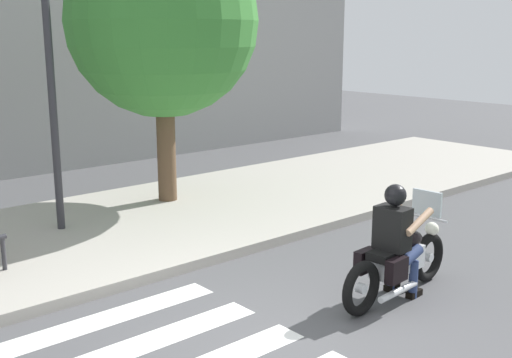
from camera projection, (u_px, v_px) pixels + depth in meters
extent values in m
plane|color=#4C4C4F|center=(259.00, 344.00, 6.61)|extent=(48.00, 48.00, 0.00)
cube|color=#A8A399|center=(73.00, 239.00, 9.80)|extent=(24.00, 4.40, 0.15)
cube|color=white|center=(142.00, 344.00, 6.60)|extent=(2.80, 0.40, 0.01)
cube|color=white|center=(105.00, 319.00, 7.19)|extent=(2.80, 0.40, 0.01)
torus|color=black|center=(428.00, 257.00, 8.25)|extent=(0.66, 0.16, 0.65)
cylinder|color=silver|center=(428.00, 257.00, 8.25)|extent=(0.12, 0.11, 0.12)
torus|color=black|center=(361.00, 288.00, 7.24)|extent=(0.66, 0.16, 0.65)
cylinder|color=silver|center=(361.00, 288.00, 7.24)|extent=(0.12, 0.11, 0.12)
cube|color=silver|center=(397.00, 261.00, 7.71)|extent=(0.83, 0.33, 0.28)
ellipsoid|color=black|center=(407.00, 240.00, 7.80)|extent=(0.54, 0.31, 0.22)
cube|color=black|center=(389.00, 253.00, 7.54)|extent=(0.58, 0.32, 0.10)
cube|color=black|center=(365.00, 261.00, 7.61)|extent=(0.33, 0.14, 0.28)
cube|color=black|center=(397.00, 270.00, 7.30)|extent=(0.33, 0.14, 0.28)
cylinder|color=silver|center=(425.00, 217.00, 8.02)|extent=(0.07, 0.62, 0.03)
sphere|color=white|center=(432.00, 229.00, 8.20)|extent=(0.18, 0.18, 0.18)
cube|color=silver|center=(427.00, 203.00, 8.00)|extent=(0.07, 0.40, 0.32)
cylinder|color=silver|center=(398.00, 291.00, 7.48)|extent=(0.73, 0.13, 0.08)
cube|color=black|center=(392.00, 228.00, 7.51)|extent=(0.29, 0.42, 0.52)
sphere|color=black|center=(395.00, 195.00, 7.44)|extent=(0.26, 0.26, 0.26)
cylinder|color=tan|center=(388.00, 214.00, 7.80)|extent=(0.52, 0.12, 0.26)
cylinder|color=tan|center=(419.00, 222.00, 7.50)|extent=(0.52, 0.12, 0.26)
cylinder|color=navy|center=(387.00, 251.00, 7.80)|extent=(0.45, 0.17, 0.24)
cylinder|color=navy|center=(391.00, 273.00, 7.96)|extent=(0.11, 0.11, 0.47)
cube|color=black|center=(392.00, 286.00, 8.03)|extent=(0.25, 0.12, 0.08)
cylinder|color=navy|center=(409.00, 257.00, 7.58)|extent=(0.45, 0.17, 0.24)
cylinder|color=navy|center=(413.00, 279.00, 7.74)|extent=(0.11, 0.11, 0.47)
cube|color=black|center=(414.00, 294.00, 7.81)|extent=(0.25, 0.12, 0.08)
cylinder|color=#333338|center=(4.00, 253.00, 8.25)|extent=(0.06, 0.06, 0.45)
cylinder|color=#2D2D33|center=(52.00, 100.00, 9.62)|extent=(0.12, 0.12, 4.36)
cylinder|color=brown|center=(166.00, 149.00, 11.61)|extent=(0.34, 0.34, 2.20)
sphere|color=#387F33|center=(162.00, 21.00, 11.10)|extent=(3.39, 3.39, 3.39)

